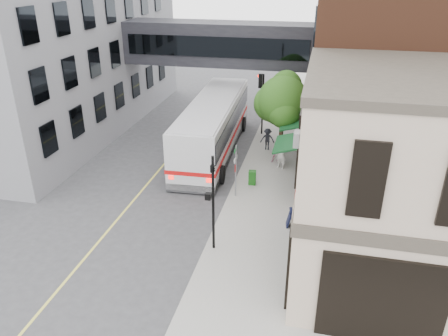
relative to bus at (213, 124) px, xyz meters
The scene contains 17 objects.
ground 13.62m from the bus, 79.74° to the right, with size 120.00×120.00×0.00m, color #38383A.
sidewalk_main 4.85m from the bus, ahead, with size 4.00×60.00×0.15m, color gray.
corner_building 16.16m from the bus, 44.71° to the right, with size 10.19×8.12×8.45m.
brick_building 13.47m from the bus, ahead, with size 13.76×18.00×14.00m.
opposite_building 15.69m from the bus, 169.37° to the left, with size 14.00×24.00×14.00m, color slate.
skyway_bridge 6.59m from the bus, 97.22° to the left, with size 14.00×3.18×3.00m.
traffic_signal_near 11.64m from the bus, 76.19° to the right, with size 0.44×0.22×4.60m.
traffic_signal_far 4.79m from the bus, 54.58° to the left, with size 0.53×0.28×4.50m.
street_sign_pole 6.85m from the bus, 65.96° to the right, with size 0.08×0.75×3.00m.
street_tree 4.99m from the bus, ahead, with size 3.80×3.20×5.60m.
lane_marking 4.61m from the bus, 128.59° to the right, with size 0.12×40.00×0.01m, color #D8CC4C.
bus is the anchor object (origin of this frame).
pedestrian_a 5.36m from the bus, 23.41° to the right, with size 0.67×0.44×1.85m, color silver.
pedestrian_b 4.80m from the bus, 15.96° to the right, with size 0.73×0.57×1.50m, color #CB839C.
pedestrian_c 3.84m from the bus, 11.71° to the left, with size 0.98×0.56×1.51m, color black.
newspaper_box 5.98m from the bus, 53.47° to the right, with size 0.42×0.37×0.83m, color #144F12.
sandwich_board 10.66m from the bus, 55.42° to the right, with size 0.33×0.52×0.92m, color black.
Camera 1 is at (4.45, -13.81, 11.73)m, focal length 35.00 mm.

